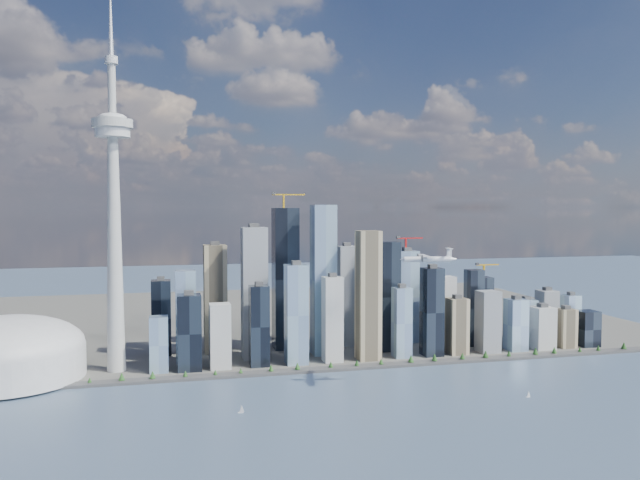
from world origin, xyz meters
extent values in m
plane|color=#384E62|center=(0.00, 0.00, 0.00)|extent=(4000.00, 4000.00, 0.00)
cube|color=#383838|center=(0.00, 250.00, 2.00)|extent=(1100.00, 22.00, 4.00)
cube|color=#4C4C47|center=(0.00, 700.00, 1.50)|extent=(1400.00, 900.00, 3.00)
cylinder|color=#3F2D1E|center=(-390.00, 250.00, 5.20)|extent=(1.00, 1.00, 2.40)
cone|color=#1B4819|center=(-390.00, 250.00, 8.80)|extent=(7.20, 7.20, 8.00)
cylinder|color=#3F2D1E|center=(-303.33, 250.00, 5.20)|extent=(1.00, 1.00, 2.40)
cone|color=#1B4819|center=(-303.33, 250.00, 8.80)|extent=(7.20, 7.20, 8.00)
cylinder|color=#3F2D1E|center=(-216.67, 250.00, 5.20)|extent=(1.00, 1.00, 2.40)
cone|color=#1B4819|center=(-216.67, 250.00, 8.80)|extent=(7.20, 7.20, 8.00)
cylinder|color=#3F2D1E|center=(-130.00, 250.00, 5.20)|extent=(1.00, 1.00, 2.40)
cone|color=#1B4819|center=(-130.00, 250.00, 8.80)|extent=(7.20, 7.20, 8.00)
cylinder|color=#3F2D1E|center=(-43.33, 250.00, 5.20)|extent=(1.00, 1.00, 2.40)
cone|color=#1B4819|center=(-43.33, 250.00, 8.80)|extent=(7.20, 7.20, 8.00)
cylinder|color=#3F2D1E|center=(43.33, 250.00, 5.20)|extent=(1.00, 1.00, 2.40)
cone|color=#1B4819|center=(43.33, 250.00, 8.80)|extent=(7.20, 7.20, 8.00)
cylinder|color=#3F2D1E|center=(130.00, 250.00, 5.20)|extent=(1.00, 1.00, 2.40)
cone|color=#1B4819|center=(130.00, 250.00, 8.80)|extent=(7.20, 7.20, 8.00)
cylinder|color=#3F2D1E|center=(216.67, 250.00, 5.20)|extent=(1.00, 1.00, 2.40)
cone|color=#1B4819|center=(216.67, 250.00, 8.80)|extent=(7.20, 7.20, 8.00)
cylinder|color=#3F2D1E|center=(303.33, 250.00, 5.20)|extent=(1.00, 1.00, 2.40)
cone|color=#1B4819|center=(303.33, 250.00, 8.80)|extent=(7.20, 7.20, 8.00)
cylinder|color=#3F2D1E|center=(390.00, 250.00, 5.20)|extent=(1.00, 1.00, 2.40)
cone|color=#1B4819|center=(390.00, 250.00, 8.80)|extent=(7.20, 7.20, 8.00)
cylinder|color=#3F2D1E|center=(476.67, 250.00, 5.20)|extent=(1.00, 1.00, 2.40)
cone|color=#1B4819|center=(476.67, 250.00, 8.80)|extent=(7.20, 7.20, 8.00)
cube|color=black|center=(-200.00, 290.00, 57.63)|extent=(34.00, 34.00, 109.26)
cube|color=#7F9AC0|center=(-200.00, 340.00, 72.53)|extent=(30.00, 30.00, 139.06)
cube|color=#B2B3AF|center=(-150.00, 290.00, 50.18)|extent=(30.00, 30.00, 94.36)
cube|color=tan|center=(-150.00, 395.00, 89.91)|extent=(36.00, 36.00, 173.82)
cube|color=slate|center=(-95.00, 340.00, 104.81)|extent=(38.00, 38.00, 203.62)
cube|color=black|center=(-95.00, 290.00, 62.60)|extent=(28.00, 28.00, 119.19)
cube|color=#7F9AC0|center=(-40.00, 290.00, 77.50)|extent=(32.00, 32.00, 148.99)
cube|color=black|center=(-40.00, 395.00, 119.71)|extent=(40.00, 40.00, 233.42)
cube|color=#7F9AC0|center=(15.00, 340.00, 122.19)|extent=(36.00, 36.00, 238.39)
cube|color=#B2B3AF|center=(15.00, 290.00, 67.56)|extent=(28.00, 28.00, 129.13)
cube|color=tan|center=(70.00, 290.00, 102.33)|extent=(34.00, 34.00, 198.65)
cube|color=slate|center=(70.00, 395.00, 87.43)|extent=(30.00, 30.00, 168.86)
cube|color=black|center=(125.00, 340.00, 92.39)|extent=(32.00, 32.00, 178.79)
cube|color=#7F9AC0|center=(125.00, 290.00, 57.63)|extent=(26.00, 26.00, 109.26)
cube|color=black|center=(175.00, 290.00, 72.53)|extent=(30.00, 30.00, 139.06)
cube|color=#7F9AC0|center=(175.00, 395.00, 82.46)|extent=(34.00, 34.00, 158.92)
cube|color=#B2B3AF|center=(225.00, 340.00, 62.60)|extent=(28.00, 28.00, 119.19)
cube|color=tan|center=(225.00, 290.00, 47.70)|extent=(30.00, 30.00, 89.39)
cube|color=slate|center=(275.00, 290.00, 52.66)|extent=(32.00, 32.00, 99.33)
cube|color=black|center=(275.00, 340.00, 67.56)|extent=(26.00, 26.00, 129.13)
cube|color=#7F9AC0|center=(325.00, 290.00, 45.21)|extent=(30.00, 30.00, 84.43)
cube|color=black|center=(325.00, 395.00, 57.63)|extent=(28.00, 28.00, 109.26)
cube|color=#7F9AC0|center=(375.00, 340.00, 40.25)|extent=(30.00, 30.00, 74.50)
cube|color=#B2B3AF|center=(375.00, 290.00, 37.76)|extent=(34.00, 34.00, 69.53)
cube|color=tan|center=(420.00, 290.00, 35.28)|extent=(28.00, 28.00, 64.56)
cube|color=slate|center=(420.00, 340.00, 47.70)|extent=(30.00, 30.00, 89.39)
cube|color=black|center=(465.00, 290.00, 32.80)|extent=(32.00, 32.00, 59.60)
cube|color=#7F9AC0|center=(465.00, 340.00, 42.73)|extent=(26.00, 26.00, 79.46)
cube|color=black|center=(-240.00, 395.00, 62.60)|extent=(30.00, 30.00, 119.19)
cube|color=#7F9AC0|center=(-240.00, 290.00, 42.73)|extent=(26.00, 26.00, 79.46)
cube|color=#C69117|center=(-40.00, 395.00, 247.42)|extent=(3.00, 3.00, 22.00)
cube|color=#C69117|center=(-31.75, 395.00, 258.42)|extent=(55.00, 2.20, 2.20)
cube|color=#383838|center=(-56.50, 395.00, 260.42)|extent=(6.00, 4.00, 4.00)
cube|color=#A51717|center=(175.00, 395.00, 172.92)|extent=(3.00, 3.00, 22.00)
cube|color=#A51717|center=(182.20, 395.00, 183.92)|extent=(48.00, 2.20, 2.20)
cube|color=#383838|center=(160.60, 395.00, 185.92)|extent=(6.00, 4.00, 4.00)
cube|color=#C69117|center=(325.00, 395.00, 123.26)|extent=(3.00, 3.00, 22.00)
cube|color=#C69117|center=(331.75, 395.00, 134.26)|extent=(45.00, 2.20, 2.20)
cube|color=#383838|center=(311.50, 395.00, 136.26)|extent=(6.00, 4.00, 4.00)
cone|color=#A7A8A3|center=(-300.00, 310.00, 173.00)|extent=(26.00, 26.00, 340.00)
cylinder|color=#B8B8B8|center=(-300.00, 310.00, 343.00)|extent=(48.00, 48.00, 14.00)
cylinder|color=#A7A8A3|center=(-300.00, 310.00, 355.00)|extent=(56.00, 56.00, 12.00)
ellipsoid|color=#B8B8B8|center=(-300.00, 310.00, 363.00)|extent=(40.00, 40.00, 14.00)
cylinder|color=#A7A8A3|center=(-300.00, 310.00, 403.00)|extent=(11.00, 11.00, 80.00)
cylinder|color=#B8B8B8|center=(-300.00, 310.00, 443.00)|extent=(18.00, 18.00, 10.00)
cone|color=silver|center=(-300.00, 310.00, 501.00)|extent=(7.00, 7.00, 105.00)
cylinder|color=#B8B8B8|center=(-440.00, 300.00, 25.00)|extent=(200.00, 200.00, 44.00)
ellipsoid|color=#B8B8B8|center=(-440.00, 300.00, 47.00)|extent=(200.00, 200.00, 84.00)
cylinder|color=silver|center=(95.75, 121.19, 171.07)|extent=(60.06, 17.91, 7.35)
cone|color=silver|center=(65.25, 126.73, 171.07)|extent=(9.22, 8.67, 7.35)
cone|color=silver|center=(127.38, 115.44, 171.07)|extent=(12.61, 9.28, 7.35)
cube|color=silver|center=(93.49, 121.60, 174.98)|extent=(20.54, 64.91, 1.15)
cylinder|color=silver|center=(91.23, 109.17, 173.14)|extent=(13.17, 6.33, 4.13)
cylinder|color=silver|center=(95.75, 134.03, 173.14)|extent=(13.17, 6.33, 4.13)
cylinder|color=#3F3F3F|center=(84.46, 110.41, 173.14)|extent=(1.98, 9.10, 9.19)
cylinder|color=#3F3F3F|center=(88.97, 135.26, 173.14)|extent=(1.98, 9.10, 9.19)
cube|color=silver|center=(124.00, 116.06, 178.42)|extent=(6.49, 2.05, 12.63)
cube|color=silver|center=(124.00, 116.06, 184.85)|extent=(8.67, 21.24, 0.80)
cube|color=silver|center=(-146.77, 92.20, 0.44)|extent=(6.88, 3.68, 0.88)
cylinder|color=#999999|center=(-146.77, 92.20, 5.49)|extent=(0.26, 0.26, 9.89)
cube|color=silver|center=(209.34, 66.52, 0.36)|extent=(5.50, 1.99, 0.72)
cylinder|color=#999999|center=(209.34, 66.52, 4.50)|extent=(0.22, 0.22, 8.11)
camera|label=1|loc=(-225.69, -617.38, 237.35)|focal=35.00mm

